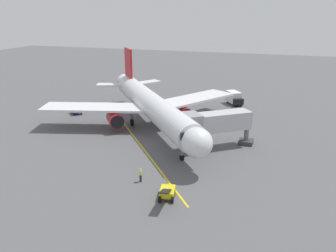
{
  "coord_description": "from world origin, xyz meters",
  "views": [
    {
      "loc": [
        -21.18,
        53.34,
        18.89
      ],
      "look_at": [
        -5.61,
        7.04,
        3.0
      ],
      "focal_mm": 38.84,
      "sensor_mm": 36.0,
      "label": 1
    }
  ],
  "objects_px": {
    "belt_loader_starboard_side": "(167,192)",
    "baggage_cart_near_nose": "(76,110)",
    "box_truck_rear_apron": "(234,98)",
    "ground_crew_marshaller": "(141,175)",
    "airplane": "(151,105)",
    "belt_loader_portside": "(150,104)",
    "jet_bridge": "(212,123)"
  },
  "relations": [
    {
      "from": "ground_crew_marshaller",
      "to": "baggage_cart_near_nose",
      "type": "xyz_separation_m",
      "value": [
        22.27,
        -22.08,
        -0.23
      ]
    },
    {
      "from": "airplane",
      "to": "belt_loader_portside",
      "type": "bearing_deg",
      "value": -67.39
    },
    {
      "from": "ground_crew_marshaller",
      "to": "belt_loader_portside",
      "type": "height_order",
      "value": "belt_loader_portside"
    },
    {
      "from": "belt_loader_starboard_side",
      "to": "box_truck_rear_apron",
      "type": "distance_m",
      "value": 41.17
    },
    {
      "from": "ground_crew_marshaller",
      "to": "baggage_cart_near_nose",
      "type": "distance_m",
      "value": 31.36
    },
    {
      "from": "jet_bridge",
      "to": "box_truck_rear_apron",
      "type": "height_order",
      "value": "jet_bridge"
    },
    {
      "from": "airplane",
      "to": "belt_loader_portside",
      "type": "distance_m",
      "value": 13.82
    },
    {
      "from": "belt_loader_starboard_side",
      "to": "baggage_cart_near_nose",
      "type": "bearing_deg",
      "value": -43.18
    },
    {
      "from": "belt_loader_portside",
      "to": "box_truck_rear_apron",
      "type": "distance_m",
      "value": 17.45
    },
    {
      "from": "jet_bridge",
      "to": "belt_loader_starboard_side",
      "type": "height_order",
      "value": "jet_bridge"
    },
    {
      "from": "belt_loader_starboard_side",
      "to": "jet_bridge",
      "type": "bearing_deg",
      "value": -95.0
    },
    {
      "from": "baggage_cart_near_nose",
      "to": "belt_loader_starboard_side",
      "type": "xyz_separation_m",
      "value": [
        -26.34,
        24.72,
        0.06
      ]
    },
    {
      "from": "baggage_cart_near_nose",
      "to": "airplane",
      "type": "bearing_deg",
      "value": 167.21
    },
    {
      "from": "baggage_cart_near_nose",
      "to": "belt_loader_starboard_side",
      "type": "height_order",
      "value": "belt_loader_starboard_side"
    },
    {
      "from": "airplane",
      "to": "baggage_cart_near_nose",
      "type": "height_order",
      "value": "airplane"
    },
    {
      "from": "jet_bridge",
      "to": "box_truck_rear_apron",
      "type": "relative_size",
      "value": 2.09
    },
    {
      "from": "airplane",
      "to": "baggage_cart_near_nose",
      "type": "xyz_separation_m",
      "value": [
        16.53,
        -3.75,
        -3.35
      ]
    },
    {
      "from": "baggage_cart_near_nose",
      "to": "box_truck_rear_apron",
      "type": "height_order",
      "value": "box_truck_rear_apron"
    },
    {
      "from": "airplane",
      "to": "box_truck_rear_apron",
      "type": "distance_m",
      "value": 22.88
    },
    {
      "from": "ground_crew_marshaller",
      "to": "baggage_cart_near_nose",
      "type": "bearing_deg",
      "value": -44.76
    },
    {
      "from": "airplane",
      "to": "belt_loader_starboard_side",
      "type": "height_order",
      "value": "airplane"
    },
    {
      "from": "jet_bridge",
      "to": "ground_crew_marshaller",
      "type": "height_order",
      "value": "jet_bridge"
    },
    {
      "from": "jet_bridge",
      "to": "belt_loader_starboard_side",
      "type": "bearing_deg",
      "value": 85.0
    },
    {
      "from": "baggage_cart_near_nose",
      "to": "box_truck_rear_apron",
      "type": "distance_m",
      "value": 31.58
    },
    {
      "from": "airplane",
      "to": "ground_crew_marshaller",
      "type": "xyz_separation_m",
      "value": [
        -5.74,
        18.33,
        -3.12
      ]
    },
    {
      "from": "baggage_cart_near_nose",
      "to": "belt_loader_portside",
      "type": "bearing_deg",
      "value": -142.77
    },
    {
      "from": "belt_loader_portside",
      "to": "ground_crew_marshaller",
      "type": "bearing_deg",
      "value": 109.53
    },
    {
      "from": "belt_loader_starboard_side",
      "to": "box_truck_rear_apron",
      "type": "xyz_separation_m",
      "value": [
        -0.62,
        -41.16,
        0.67
      ]
    },
    {
      "from": "jet_bridge",
      "to": "ground_crew_marshaller",
      "type": "relative_size",
      "value": 5.97
    },
    {
      "from": "belt_loader_starboard_side",
      "to": "airplane",
      "type": "bearing_deg",
      "value": -64.92
    },
    {
      "from": "ground_crew_marshaller",
      "to": "jet_bridge",
      "type": "bearing_deg",
      "value": -113.08
    },
    {
      "from": "jet_bridge",
      "to": "ground_crew_marshaller",
      "type": "bearing_deg",
      "value": 66.92
    }
  ]
}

